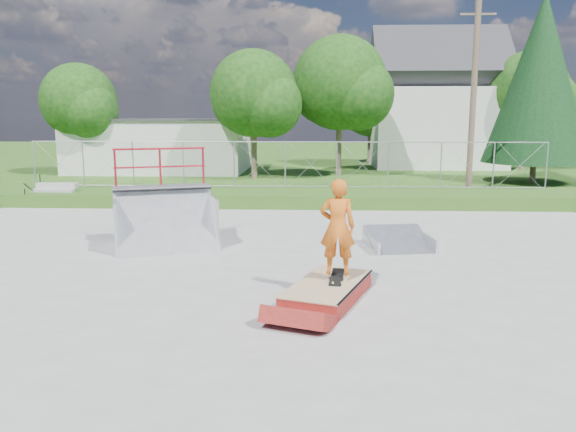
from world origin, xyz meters
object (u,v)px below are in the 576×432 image
at_px(flat_bank_ramp, 399,240).
at_px(skater, 337,231).
at_px(quarter_pipe, 165,200).
at_px(grind_box, 327,292).

bearing_deg(flat_bank_ramp, skater, -123.06).
xyz_separation_m(quarter_pipe, skater, (4.12, -3.73, 0.02)).
distance_m(grind_box, skater, 1.10).
distance_m(flat_bank_ramp, skater, 4.34).
bearing_deg(quarter_pipe, flat_bank_ramp, -18.44).
bearing_deg(skater, grind_box, 48.49).
xyz_separation_m(grind_box, flat_bank_ramp, (1.87, 4.04, 0.06)).
bearing_deg(flat_bank_ramp, grind_box, -124.12).
bearing_deg(flat_bank_ramp, quarter_pipe, 171.96).
bearing_deg(grind_box, flat_bank_ramp, 84.97).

